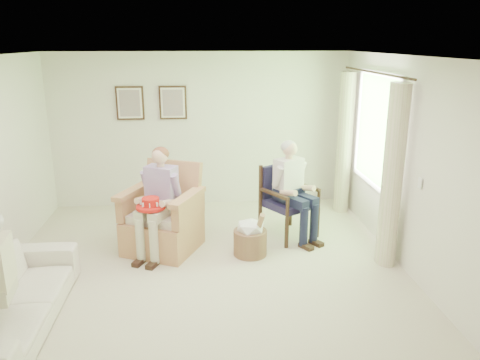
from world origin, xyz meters
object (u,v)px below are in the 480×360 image
Objects in this scene: person_wicker at (160,194)px; person_dark at (291,184)px; sofa at (8,300)px; red_hat at (151,205)px; wood_armchair at (288,197)px; hatbox at (250,237)px; wicker_armchair at (163,223)px.

person_dark is (1.80, 0.34, -0.01)m from person_wicker.
red_hat is (1.28, 1.43, 0.44)m from sofa.
person_dark is at bearing 35.50° from person_wicker.
sofa is at bearing -178.84° from wood_armchair.
hatbox is (1.18, -0.15, -0.59)m from person_wicker.
person_wicker is 1.32m from hatbox.
wicker_armchair is 1.80× the size of hatbox.
person_wicker reaches higher than person_dark.
hatbox is at bearing -165.71° from wood_armchair.
wicker_armchair reaches higher than wood_armchair.
person_wicker reaches higher than wood_armchair.
sofa is 2.95m from hatbox.
wood_armchair is at bearing 46.74° from hatbox.
sofa is at bearing -150.43° from hatbox.
sofa is at bearing -106.10° from person_wicker.
person_wicker is 1.01× the size of person_dark.
hatbox is (-0.63, -0.50, -0.57)m from person_dark.
sofa is 2.19m from person_wicker.
person_dark is 1.98m from red_hat.
red_hat is 0.57× the size of hatbox.
person_dark is at bearing 38.35° from hatbox.
person_wicker reaches higher than red_hat.
wood_armchair is at bearing -56.38° from sofa.
red_hat is at bearing -41.80° from sofa.
person_wicker is at bearing 163.44° from wood_armchair.
person_dark is 2.13× the size of hatbox.
red_hat is (-0.11, -0.18, -0.08)m from person_wicker.
person_wicker is at bearing 58.32° from red_hat.
sofa is (-3.19, -2.12, -0.25)m from wood_armchair.
wicker_armchair reaches higher than hatbox.
sofa is 5.81× the size of red_hat.
person_dark is at bearing 30.70° from wicker_armchair.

